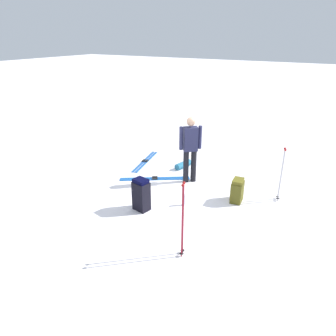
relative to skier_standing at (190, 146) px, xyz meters
name	(u,v)px	position (x,y,z in m)	size (l,w,h in m)	color
ground_plane	(168,195)	(0.94, -0.09, -0.95)	(80.00, 80.00, 0.00)	white
skier_standing	(190,146)	(0.00, 0.00, 0.00)	(0.41, 0.45, 1.70)	black
ski_pair_near	(155,179)	(0.35, -0.84, -0.94)	(1.15, 1.63, 0.05)	#1E5DAF
ski_pair_far	(145,161)	(-0.53, -1.75, -0.94)	(1.69, 0.55, 0.05)	#2759A1
backpack_large_dark	(141,195)	(1.80, -0.25, -0.60)	(0.31, 0.38, 0.73)	black
backpack_bright	(237,191)	(0.40, 1.41, -0.69)	(0.39, 0.28, 0.55)	#514D17
ski_poles_planted_near	(183,217)	(2.71, 1.24, -0.18)	(0.15, 0.10, 1.39)	maroon
ski_poles_planted_far	(282,172)	(-0.15, 2.21, -0.25)	(0.16, 0.10, 1.27)	#B9B7BE
sleeping_mat_rolled	(183,165)	(-0.71, -0.56, -0.86)	(0.18, 0.18, 0.55)	teal
thermos_bottle	(184,200)	(1.17, 0.46, -0.82)	(0.07, 0.07, 0.26)	#AEB6C9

